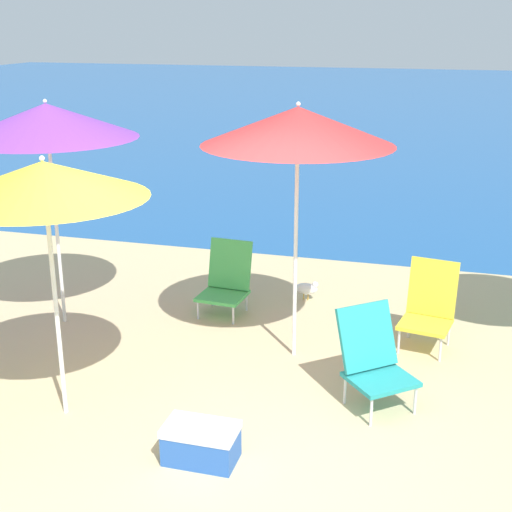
{
  "coord_description": "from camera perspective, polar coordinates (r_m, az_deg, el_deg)",
  "views": [
    {
      "loc": [
        1.5,
        -4.28,
        3.05
      ],
      "look_at": [
        -0.17,
        1.64,
        1.0
      ],
      "focal_mm": 50.0,
      "sensor_mm": 36.0,
      "label": 1
    }
  ],
  "objects": [
    {
      "name": "beach_chair_green",
      "position": [
        7.74,
        -2.37,
        -1.87
      ],
      "size": [
        0.52,
        0.57,
        0.78
      ],
      "rotation": [
        0.0,
        0.0,
        -0.08
      ],
      "color": "silver",
      "rests_on": "ground"
    },
    {
      "name": "ground_plane",
      "position": [
        5.47,
        -3.1,
        -15.51
      ],
      "size": [
        60.0,
        60.0,
        0.0
      ],
      "primitive_type": "plane",
      "color": "#C6B284"
    },
    {
      "name": "beach_umbrella_purple",
      "position": [
        7.32,
        -16.4,
        10.32
      ],
      "size": [
        1.77,
        1.77,
        2.32
      ],
      "color": "white",
      "rests_on": "ground"
    },
    {
      "name": "beach_umbrella_yellow",
      "position": [
        5.47,
        -16.61,
        5.84
      ],
      "size": [
        1.55,
        1.55,
        2.11
      ],
      "color": "white",
      "rests_on": "ground"
    },
    {
      "name": "beach_chair_teal",
      "position": [
        5.98,
        9.36,
        -7.97
      ],
      "size": [
        0.75,
        0.75,
        0.82
      ],
      "rotation": [
        0.0,
        0.0,
        0.72
      ],
      "color": "silver",
      "rests_on": "ground"
    },
    {
      "name": "beach_umbrella_red",
      "position": [
        6.25,
        3.37,
        10.32
      ],
      "size": [
        1.71,
        1.71,
        2.38
      ],
      "color": "white",
      "rests_on": "ground"
    },
    {
      "name": "seagull",
      "position": [
        8.14,
        4.09,
        -2.59
      ],
      "size": [
        0.27,
        0.11,
        0.23
      ],
      "color": "gold",
      "rests_on": "ground"
    },
    {
      "name": "cooler_box",
      "position": [
        5.33,
        -4.42,
        -14.68
      ],
      "size": [
        0.53,
        0.32,
        0.29
      ],
      "color": "#2859B2",
      "rests_on": "ground"
    },
    {
      "name": "sea_water",
      "position": [
        29.13,
        12.93,
        11.93
      ],
      "size": [
        60.0,
        40.0,
        0.01
      ],
      "color": "#1E5699",
      "rests_on": "ground"
    },
    {
      "name": "beach_chair_yellow",
      "position": [
        7.12,
        13.69,
        -3.82
      ],
      "size": [
        0.55,
        0.59,
        0.84
      ],
      "rotation": [
        0.0,
        0.0,
        -0.17
      ],
      "color": "silver",
      "rests_on": "ground"
    }
  ]
}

